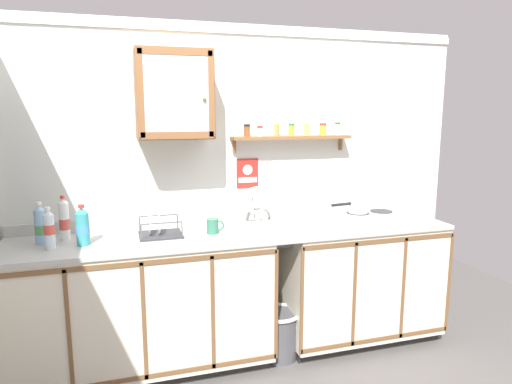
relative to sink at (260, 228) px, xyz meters
name	(u,v)px	position (x,y,z in m)	size (l,w,h in m)	color
floor	(251,374)	(-0.17, -0.31, -0.95)	(6.17, 6.17, 0.00)	#565451
back_wall	(229,187)	(-0.17, 0.29, 0.27)	(3.77, 0.07, 2.41)	silver
lower_cabinet_run	(142,307)	(-0.86, -0.04, -0.48)	(1.76, 0.61, 0.92)	black
lower_cabinet_run_right	(358,281)	(0.80, -0.04, -0.48)	(1.23, 0.61, 0.92)	black
countertop	(240,233)	(-0.17, -0.04, -0.01)	(3.13, 0.63, 0.03)	#B2B2AD
backsplash	(230,216)	(-0.17, 0.25, 0.05)	(3.13, 0.02, 0.08)	#B2B2AD
sink	(260,228)	(0.00, 0.00, 0.00)	(0.50, 0.41, 0.40)	silver
hot_plate_stove	(371,217)	(0.89, -0.04, 0.04)	(0.43, 0.29, 0.07)	silver
saucepan	(358,206)	(0.78, -0.02, 0.12)	(0.32, 0.16, 0.10)	silver
bottle_detergent_teal_0	(83,227)	(-1.20, -0.09, 0.12)	(0.08, 0.08, 0.26)	teal
bottle_water_clear_1	(49,229)	(-1.39, -0.12, 0.13)	(0.06, 0.06, 0.26)	silver
bottle_opaque_white_2	(64,220)	(-1.32, 0.07, 0.14)	(0.07, 0.07, 0.30)	white
bottle_water_blue_3	(40,226)	(-1.46, 0.02, 0.13)	(0.07, 0.07, 0.27)	#8CB7E0
dish_rack	(159,231)	(-0.72, -0.01, 0.04)	(0.29, 0.25, 0.16)	#333338
mug	(213,226)	(-0.36, -0.05, 0.06)	(0.12, 0.08, 0.10)	#337259
wall_cabinet	(174,95)	(-0.58, 0.10, 0.95)	(0.50, 0.35, 0.59)	brown
spice_shelf	(292,136)	(0.32, 0.19, 0.66)	(0.94, 0.14, 0.23)	brown
warning_sign	(247,174)	(-0.02, 0.26, 0.37)	(0.17, 0.01, 0.22)	#B2261E
trash_bin	(279,333)	(0.10, -0.14, -0.76)	(0.32, 0.32, 0.36)	#4C4C51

